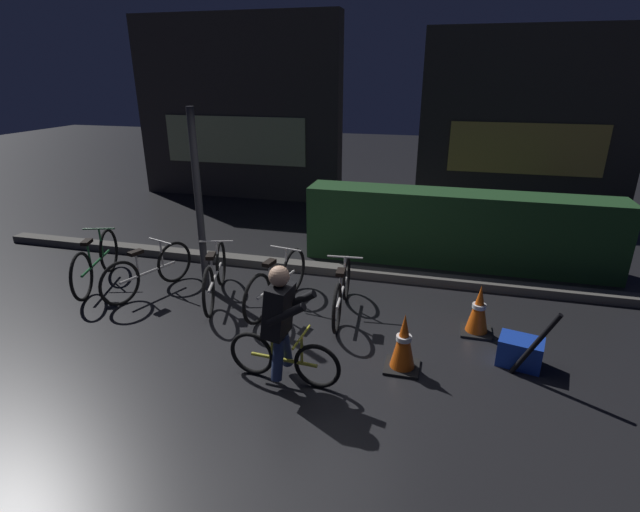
{
  "coord_description": "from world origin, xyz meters",
  "views": [
    {
      "loc": [
        1.54,
        -4.46,
        2.92
      ],
      "look_at": [
        0.2,
        0.6,
        0.9
      ],
      "focal_mm": 26.85,
      "sensor_mm": 36.0,
      "label": 1
    }
  ],
  "objects_px": {
    "street_post": "(199,203)",
    "parked_bike_left_mid": "(148,271)",
    "closed_umbrella": "(535,344)",
    "parked_bike_leftmost": "(96,262)",
    "parked_bike_right_mid": "(342,291)",
    "traffic_cone_near": "(404,343)",
    "traffic_cone_far": "(479,310)",
    "parked_bike_center_right": "(277,283)",
    "cyclist": "(281,324)",
    "blue_crate": "(520,352)",
    "parked_bike_center_left": "(215,276)"
  },
  "relations": [
    {
      "from": "street_post",
      "to": "parked_bike_right_mid",
      "type": "xyz_separation_m",
      "value": [
        2.06,
        -0.27,
        -0.94
      ]
    },
    {
      "from": "parked_bike_right_mid",
      "to": "traffic_cone_near",
      "type": "height_order",
      "value": "parked_bike_right_mid"
    },
    {
      "from": "street_post",
      "to": "blue_crate",
      "type": "relative_size",
      "value": 5.72
    },
    {
      "from": "parked_bike_left_mid",
      "to": "closed_umbrella",
      "type": "relative_size",
      "value": 1.72
    },
    {
      "from": "traffic_cone_near",
      "to": "closed_umbrella",
      "type": "bearing_deg",
      "value": 6.73
    },
    {
      "from": "parked_bike_left_mid",
      "to": "cyclist",
      "type": "height_order",
      "value": "cyclist"
    },
    {
      "from": "street_post",
      "to": "parked_bike_center_left",
      "type": "xyz_separation_m",
      "value": [
        0.3,
        -0.28,
        -0.92
      ]
    },
    {
      "from": "parked_bike_center_left",
      "to": "cyclist",
      "type": "xyz_separation_m",
      "value": [
        1.48,
        -1.51,
        0.29
      ]
    },
    {
      "from": "parked_bike_right_mid",
      "to": "traffic_cone_far",
      "type": "height_order",
      "value": "parked_bike_right_mid"
    },
    {
      "from": "parked_bike_left_mid",
      "to": "closed_umbrella",
      "type": "xyz_separation_m",
      "value": [
        4.9,
        -0.81,
        0.08
      ]
    },
    {
      "from": "parked_bike_center_right",
      "to": "traffic_cone_near",
      "type": "relative_size",
      "value": 2.51
    },
    {
      "from": "parked_bike_leftmost",
      "to": "parked_bike_left_mid",
      "type": "xyz_separation_m",
      "value": [
        0.89,
        -0.05,
        -0.03
      ]
    },
    {
      "from": "blue_crate",
      "to": "cyclist",
      "type": "bearing_deg",
      "value": -159.23
    },
    {
      "from": "street_post",
      "to": "parked_bike_leftmost",
      "type": "distance_m",
      "value": 1.85
    },
    {
      "from": "closed_umbrella",
      "to": "cyclist",
      "type": "bearing_deg",
      "value": -143.35
    },
    {
      "from": "cyclist",
      "to": "blue_crate",
      "type": "bearing_deg",
      "value": 24.72
    },
    {
      "from": "parked_bike_left_mid",
      "to": "closed_umbrella",
      "type": "bearing_deg",
      "value": -80.81
    },
    {
      "from": "parked_bike_left_mid",
      "to": "traffic_cone_near",
      "type": "bearing_deg",
      "value": -86.25
    },
    {
      "from": "parked_bike_right_mid",
      "to": "traffic_cone_near",
      "type": "bearing_deg",
      "value": -144.38
    },
    {
      "from": "parked_bike_left_mid",
      "to": "blue_crate",
      "type": "distance_m",
      "value": 4.86
    },
    {
      "from": "parked_bike_left_mid",
      "to": "parked_bike_right_mid",
      "type": "height_order",
      "value": "parked_bike_left_mid"
    },
    {
      "from": "parked_bike_leftmost",
      "to": "traffic_cone_far",
      "type": "bearing_deg",
      "value": -108.14
    },
    {
      "from": "street_post",
      "to": "closed_umbrella",
      "type": "xyz_separation_m",
      "value": [
        4.21,
        -1.15,
        -0.86
      ]
    },
    {
      "from": "street_post",
      "to": "parked_bike_right_mid",
      "type": "distance_m",
      "value": 2.28
    },
    {
      "from": "traffic_cone_near",
      "to": "traffic_cone_far",
      "type": "height_order",
      "value": "traffic_cone_near"
    },
    {
      "from": "parked_bike_leftmost",
      "to": "street_post",
      "type": "bearing_deg",
      "value": -97.52
    },
    {
      "from": "traffic_cone_far",
      "to": "closed_umbrella",
      "type": "relative_size",
      "value": 0.73
    },
    {
      "from": "street_post",
      "to": "traffic_cone_far",
      "type": "xyz_separation_m",
      "value": [
        3.72,
        -0.33,
        -0.96
      ]
    },
    {
      "from": "closed_umbrella",
      "to": "parked_bike_leftmost",
      "type": "bearing_deg",
      "value": -166.67
    },
    {
      "from": "parked_bike_right_mid",
      "to": "cyclist",
      "type": "bearing_deg",
      "value": 164.85
    },
    {
      "from": "parked_bike_leftmost",
      "to": "parked_bike_center_right",
      "type": "height_order",
      "value": "parked_bike_leftmost"
    },
    {
      "from": "street_post",
      "to": "parked_bike_left_mid",
      "type": "distance_m",
      "value": 1.21
    },
    {
      "from": "cyclist",
      "to": "closed_umbrella",
      "type": "distance_m",
      "value": 2.52
    },
    {
      "from": "traffic_cone_near",
      "to": "traffic_cone_far",
      "type": "xyz_separation_m",
      "value": [
        0.78,
        0.97,
        -0.01
      ]
    },
    {
      "from": "parked_bike_left_mid",
      "to": "parked_bike_center_right",
      "type": "xyz_separation_m",
      "value": [
        1.88,
        0.05,
        0.02
      ]
    },
    {
      "from": "parked_bike_center_right",
      "to": "traffic_cone_far",
      "type": "bearing_deg",
      "value": -81.14
    },
    {
      "from": "parked_bike_center_left",
      "to": "closed_umbrella",
      "type": "bearing_deg",
      "value": -119.42
    },
    {
      "from": "street_post",
      "to": "parked_bike_left_mid",
      "type": "relative_size",
      "value": 1.72
    },
    {
      "from": "parked_bike_right_mid",
      "to": "parked_bike_left_mid",
      "type": "bearing_deg",
      "value": 86.49
    },
    {
      "from": "street_post",
      "to": "parked_bike_left_mid",
      "type": "height_order",
      "value": "street_post"
    },
    {
      "from": "parked_bike_left_mid",
      "to": "traffic_cone_near",
      "type": "relative_size",
      "value": 2.3
    },
    {
      "from": "traffic_cone_far",
      "to": "closed_umbrella",
      "type": "distance_m",
      "value": 0.96
    },
    {
      "from": "parked_bike_left_mid",
      "to": "traffic_cone_far",
      "type": "xyz_separation_m",
      "value": [
        4.41,
        0.01,
        -0.03
      ]
    },
    {
      "from": "parked_bike_center_left",
      "to": "parked_bike_center_right",
      "type": "height_order",
      "value": "parked_bike_center_left"
    },
    {
      "from": "traffic_cone_near",
      "to": "street_post",
      "type": "bearing_deg",
      "value": 156.13
    },
    {
      "from": "parked_bike_left_mid",
      "to": "blue_crate",
      "type": "xyz_separation_m",
      "value": [
        4.82,
        -0.56,
        -0.17
      ]
    },
    {
      "from": "cyclist",
      "to": "traffic_cone_far",
      "type": "bearing_deg",
      "value": 41.03
    },
    {
      "from": "parked_bike_center_right",
      "to": "cyclist",
      "type": "xyz_separation_m",
      "value": [
        0.59,
        -1.5,
        0.29
      ]
    },
    {
      "from": "parked_bike_right_mid",
      "to": "parked_bike_leftmost",
      "type": "bearing_deg",
      "value": 85.31
    },
    {
      "from": "parked_bike_right_mid",
      "to": "closed_umbrella",
      "type": "distance_m",
      "value": 2.32
    }
  ]
}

